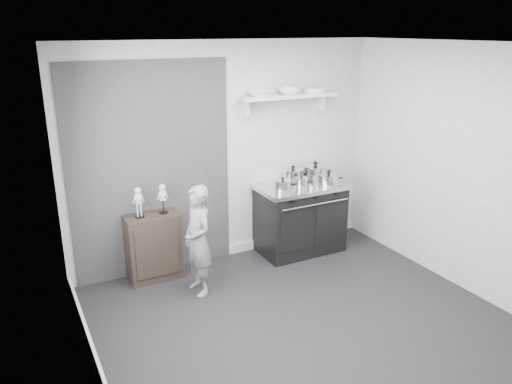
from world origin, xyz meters
TOP-DOWN VIEW (x-y plane):
  - ground at (0.00, 0.00)m, footprint 4.00×4.00m
  - room_shell at (-0.09, 0.15)m, footprint 4.02×3.62m
  - wall_shelf at (0.80, 1.68)m, footprint 1.30×0.26m
  - stove at (0.89, 1.48)m, footprint 1.14×0.71m
  - side_cabinet at (-1.04, 1.61)m, footprint 0.61×0.35m
  - child at (-0.69, 1.05)m, footprint 0.34×0.48m
  - pot_front_left at (0.55, 1.35)m, footprint 0.30×0.21m
  - pot_back_left at (0.86, 1.62)m, footprint 0.36×0.28m
  - pot_back_right at (1.18, 1.59)m, footprint 0.42×0.33m
  - pot_front_right at (1.20, 1.31)m, footprint 0.36×0.27m
  - pot_front_center at (0.81, 1.35)m, footprint 0.25×0.17m
  - skeleton_full at (-1.17, 1.61)m, footprint 0.11×0.07m
  - skeleton_torso at (-0.89, 1.61)m, footprint 0.11×0.07m
  - bowl_large at (0.39, 1.67)m, footprint 0.29×0.29m
  - bowl_small at (0.80, 1.67)m, footprint 0.27×0.27m
  - plate_stack at (1.18, 1.67)m, footprint 0.27×0.27m

SIDE VIEW (x-z plane):
  - ground at x=0.00m, z-range 0.00..0.00m
  - side_cabinet at x=-1.04m, z-range 0.00..0.79m
  - stove at x=0.89m, z-range 0.00..0.92m
  - child at x=-0.69m, z-range 0.00..1.24m
  - pot_front_right at x=1.20m, z-range 0.89..1.07m
  - pot_front_center at x=0.81m, z-range 0.90..1.06m
  - pot_front_left at x=0.55m, z-range 0.90..1.08m
  - skeleton_torso at x=-0.89m, z-range 0.79..1.19m
  - skeleton_full at x=-1.17m, z-range 0.79..1.19m
  - pot_back_left at x=0.86m, z-range 0.89..1.12m
  - pot_back_right at x=1.18m, z-range 0.89..1.13m
  - room_shell at x=-0.09m, z-range 0.28..2.99m
  - wall_shelf at x=0.80m, z-range 1.89..2.13m
  - plate_stack at x=1.18m, z-range 2.04..2.10m
  - bowl_large at x=0.39m, z-range 2.04..2.11m
  - bowl_small at x=0.80m, z-range 2.04..2.13m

